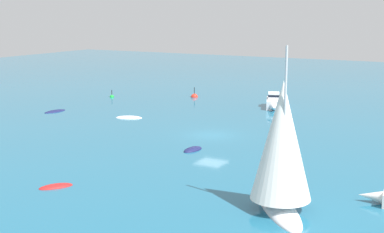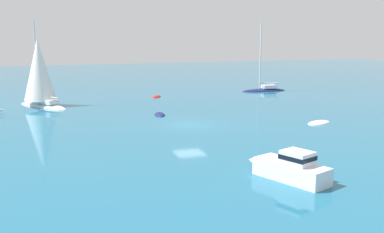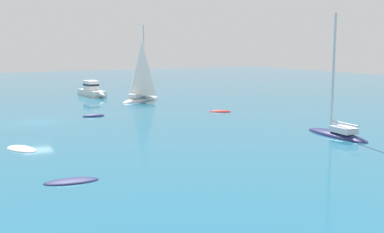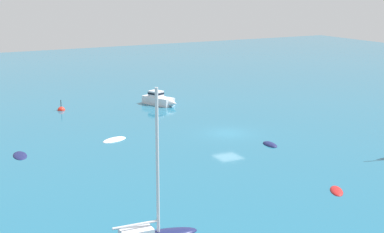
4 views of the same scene
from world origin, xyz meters
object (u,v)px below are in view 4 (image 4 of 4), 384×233
object	(u,v)px
skiff	(20,156)
rib	(114,140)
rib_1	(270,145)
dinghy	(337,191)
mooring_buoy	(61,110)
motor_cruiser	(159,99)

from	to	relation	value
skiff	rib	bearing A→B (deg)	-77.22
skiff	rib_1	bearing A→B (deg)	-102.63
dinghy	rib_1	bearing A→B (deg)	19.88
skiff	mooring_buoy	size ratio (longest dim) A/B	1.68
rib_1	skiff	bearing A→B (deg)	-103.60
rib	motor_cruiser	bearing A→B (deg)	-152.11
motor_cruiser	rib_1	bearing A→B (deg)	-17.14
mooring_buoy	rib_1	bearing A→B (deg)	-61.28
skiff	rib_1	distance (m)	22.52
motor_cruiser	rib_1	world-z (taller)	motor_cruiser
skiff	mooring_buoy	world-z (taller)	mooring_buoy
motor_cruiser	skiff	size ratio (longest dim) A/B	1.86
dinghy	rib	distance (m)	22.67
rib_1	mooring_buoy	distance (m)	27.06
rib	rib_1	bearing A→B (deg)	123.15
rib_1	motor_cruiser	bearing A→B (deg)	-170.36
skiff	rib_1	world-z (taller)	rib_1
skiff	mooring_buoy	distance (m)	18.24
mooring_buoy	skiff	bearing A→B (deg)	-116.88
dinghy	motor_cruiser	xyz separation A→B (m)	(1.47, 33.47, 0.66)
motor_cruiser	mooring_buoy	world-z (taller)	motor_cruiser
skiff	rib_1	xyz separation A→B (m)	(21.25, -7.46, 0.00)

